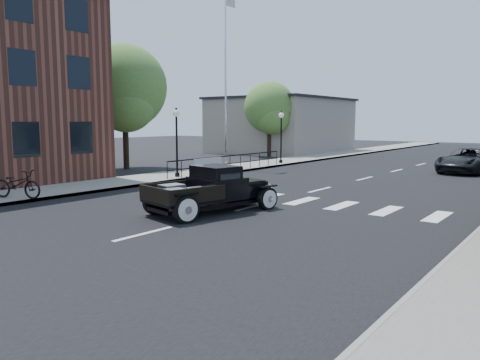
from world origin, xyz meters
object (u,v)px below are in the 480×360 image
Objects in this scene: flagpole at (226,79)px; hotrod_pickup at (211,189)px; second_car at (469,161)px; motorcycle at (17,184)px.

hotrod_pickup is at bearing -53.32° from flagpole.
hotrod_pickup is 18.44m from second_car.
flagpole reaches higher than motorcycle.
hotrod_pickup is 0.88× the size of second_car.
flagpole is at bearing 139.42° from hotrod_pickup.
flagpole is 15.29m from hotrod_pickup.
second_car is 2.55× the size of motorcycle.
motorcycle is (-11.22, -20.71, -0.03)m from second_car.
hotrod_pickup is at bearing -89.86° from motorcycle.
motorcycle is (1.68, -14.41, -4.91)m from flagpole.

